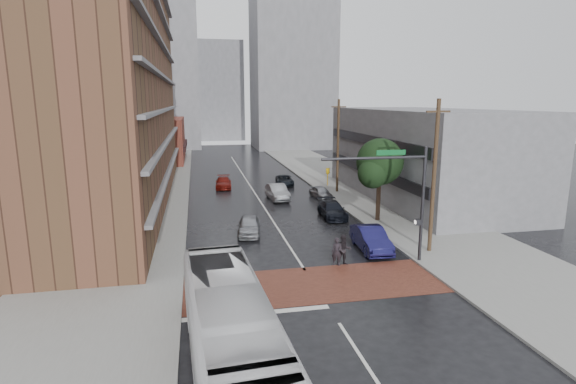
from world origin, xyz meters
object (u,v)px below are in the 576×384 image
object	(u,v)px
pedestrian_b	(344,250)
car_parked_mid	(332,210)
car_parked_far	(321,192)
car_travel_a	(249,226)
transit_bus	(230,331)
car_parked_near	(371,239)
suv_travel	(285,180)
pedestrian_a	(337,252)
car_travel_b	(277,192)
car_travel_c	(223,183)

from	to	relation	value
pedestrian_b	car_parked_mid	bearing A→B (deg)	77.45
car_parked_mid	car_parked_far	size ratio (longest dim) A/B	1.26
car_travel_a	car_parked_mid	size ratio (longest dim) A/B	0.87
transit_bus	car_parked_near	distance (m)	15.79
transit_bus	suv_travel	distance (m)	37.37
car_travel_a	suv_travel	xyz separation A→B (m)	(6.46, 19.07, -0.11)
transit_bus	car_parked_far	world-z (taller)	transit_bus
transit_bus	car_travel_a	bearing A→B (deg)	77.59
transit_bus	car_travel_a	world-z (taller)	transit_bus
pedestrian_b	car_parked_near	bearing A→B (deg)	41.07
pedestrian_a	car_parked_near	world-z (taller)	pedestrian_a
suv_travel	car_parked_far	distance (m)	8.22
car_travel_b	car_parked_mid	world-z (taller)	car_travel_b
pedestrian_b	suv_travel	size ratio (longest dim) A/B	0.45
pedestrian_a	car_parked_far	world-z (taller)	pedestrian_a
pedestrian_a	car_travel_b	xyz separation A→B (m)	(-0.27, 18.87, -0.09)
transit_bus	pedestrian_b	distance (m)	12.39
transit_bus	car_travel_a	size ratio (longest dim) A/B	2.92
car_travel_a	transit_bus	bearing A→B (deg)	-90.75
car_parked_mid	car_parked_far	bearing A→B (deg)	84.59
transit_bus	car_parked_near	world-z (taller)	transit_bus
transit_bus	car_travel_b	bearing A→B (deg)	72.94
transit_bus	car_travel_c	world-z (taller)	transit_bus
suv_travel	car_travel_b	bearing A→B (deg)	-101.04
car_travel_b	car_parked_mid	xyz separation A→B (m)	(3.37, -7.85, -0.10)
transit_bus	car_travel_c	xyz separation A→B (m)	(1.94, 35.88, -1.03)
suv_travel	car_parked_mid	distance (m)	15.49
car_travel_a	car_travel_c	size ratio (longest dim) A/B	0.94
car_travel_b	car_parked_far	size ratio (longest dim) A/B	1.28
transit_bus	car_parked_mid	xyz separation A→B (m)	(10.28, 20.76, -0.98)
pedestrian_a	car_travel_b	bearing A→B (deg)	108.65
car_parked_near	car_parked_far	xyz separation A→B (m)	(1.10, 16.34, -0.16)
suv_travel	car_parked_far	xyz separation A→B (m)	(2.23, -7.91, 0.05)
car_travel_b	car_travel_c	size ratio (longest dim) A/B	1.09
car_travel_a	car_parked_near	bearing A→B (deg)	-26.19
car_parked_mid	car_travel_c	bearing A→B (deg)	121.76
pedestrian_b	car_travel_c	size ratio (longest dim) A/B	0.44
pedestrian_a	pedestrian_b	xyz separation A→B (m)	(0.46, 0.00, 0.08)
car_travel_b	car_parked_far	bearing A→B (deg)	-7.86
pedestrian_b	car_parked_mid	xyz separation A→B (m)	(2.65, 11.03, -0.27)
car_travel_c	pedestrian_b	bearing A→B (deg)	-74.02
transit_bus	suv_travel	bearing A→B (deg)	72.33
pedestrian_b	car_travel_b	bearing A→B (deg)	93.13
car_travel_a	car_parked_far	distance (m)	14.14
pedestrian_a	car_parked_far	distance (m)	19.04
pedestrian_b	car_parked_far	size ratio (longest dim) A/B	0.51
pedestrian_b	car_travel_a	bearing A→B (deg)	124.60
pedestrian_a	pedestrian_b	bearing A→B (deg)	17.83
car_parked_near	pedestrian_b	bearing A→B (deg)	-136.32
pedestrian_a	car_parked_near	size ratio (longest dim) A/B	0.36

